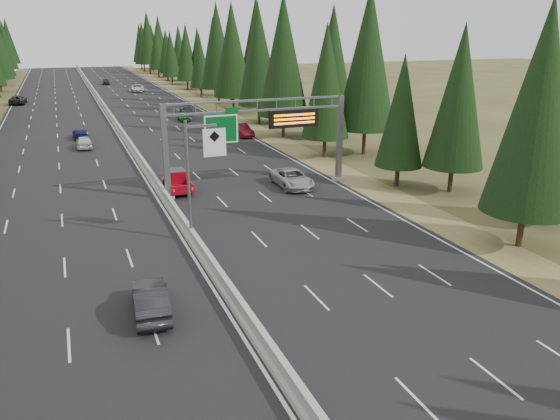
{
  "coord_description": "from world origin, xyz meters",
  "views": [
    {
      "loc": [
        -7.06,
        -8.74,
        13.53
      ],
      "look_at": [
        4.38,
        20.0,
        3.21
      ],
      "focal_mm": 35.0,
      "sensor_mm": 36.0,
      "label": 1
    }
  ],
  "objects": [
    {
      "name": "road",
      "position": [
        0.0,
        80.0,
        0.04
      ],
      "size": [
        32.0,
        260.0,
        0.08
      ],
      "primitive_type": "cube",
      "color": "black",
      "rests_on": "ground"
    },
    {
      "name": "shoulder_right",
      "position": [
        17.8,
        80.0,
        0.03
      ],
      "size": [
        3.6,
        260.0,
        0.06
      ],
      "primitive_type": "cube",
      "color": "olive",
      "rests_on": "ground"
    },
    {
      "name": "median_barrier",
      "position": [
        0.0,
        80.0,
        0.41
      ],
      "size": [
        0.7,
        260.0,
        0.85
      ],
      "color": "gray",
      "rests_on": "road"
    },
    {
      "name": "sign_gantry",
      "position": [
        8.92,
        34.88,
        5.27
      ],
      "size": [
        16.75,
        0.98,
        7.8
      ],
      "color": "slate",
      "rests_on": "road"
    },
    {
      "name": "hov_sign_pole",
      "position": [
        0.58,
        24.97,
        4.72
      ],
      "size": [
        2.8,
        0.5,
        8.0
      ],
      "color": "slate",
      "rests_on": "road"
    },
    {
      "name": "tree_row_right",
      "position": [
        22.02,
        71.2,
        9.28
      ],
      "size": [
        11.72,
        244.92,
        18.87
      ],
      "color": "black",
      "rests_on": "ground"
    },
    {
      "name": "silver_minivan",
      "position": [
        11.29,
        34.51,
        0.86
      ],
      "size": [
        2.64,
        5.62,
        1.55
      ],
      "primitive_type": "imported",
      "rotation": [
        0.0,
        0.0,
        -0.01
      ],
      "color": "#A4A4A8",
      "rests_on": "road"
    },
    {
      "name": "red_pickup",
      "position": [
        1.5,
        37.41,
        1.01
      ],
      "size": [
        1.84,
        5.15,
        1.68
      ],
      "color": "black",
      "rests_on": "road"
    },
    {
      "name": "car_ahead_green",
      "position": [
        10.16,
        74.46,
        0.76
      ],
      "size": [
        1.94,
        4.12,
        1.36
      ],
      "primitive_type": "imported",
      "rotation": [
        0.0,
        0.0,
        -0.09
      ],
      "color": "#145922",
      "rests_on": "road"
    },
    {
      "name": "car_ahead_dkred",
      "position": [
        14.5,
        59.03,
        0.88
      ],
      "size": [
        2.1,
        4.98,
        1.6
      ],
      "primitive_type": "imported",
      "rotation": [
        0.0,
        0.0,
        0.09
      ],
      "color": "#500B16",
      "rests_on": "road"
    },
    {
      "name": "car_ahead_dkgrey",
      "position": [
        11.92,
        80.45,
        0.77
      ],
      "size": [
        2.35,
        4.9,
        1.38
      ],
      "primitive_type": "imported",
      "rotation": [
        0.0,
        0.0,
        -0.09
      ],
      "color": "black",
      "rests_on": "road"
    },
    {
      "name": "car_ahead_white",
      "position": [
        9.32,
        118.51,
        0.88
      ],
      "size": [
        3.21,
        6.02,
        1.61
      ],
      "primitive_type": "imported",
      "rotation": [
        0.0,
        0.0,
        -0.1
      ],
      "color": "silver",
      "rests_on": "road"
    },
    {
      "name": "car_ahead_far",
      "position": [
        4.13,
        138.55,
        0.79
      ],
      "size": [
        1.88,
        4.27,
        1.43
      ],
      "primitive_type": "imported",
      "rotation": [
        0.0,
        0.0,
        -0.05
      ],
      "color": "black",
      "rests_on": "road"
    },
    {
      "name": "car_onc_near",
      "position": [
        -4.09,
        15.98,
        0.86
      ],
      "size": [
        1.99,
        4.84,
        1.56
      ],
      "primitive_type": "imported",
      "rotation": [
        0.0,
        0.0,
        3.07
      ],
      "color": "black",
      "rests_on": "road"
    },
    {
      "name": "car_onc_blue",
      "position": [
        -5.22,
        65.37,
        0.72
      ],
      "size": [
        1.89,
        4.43,
        1.27
      ],
      "primitive_type": "imported",
      "rotation": [
        0.0,
        0.0,
        3.17
      ],
      "color": "#161E4F",
      "rests_on": "road"
    },
    {
      "name": "car_onc_white",
      "position": [
        -5.07,
        58.82,
        0.81
      ],
      "size": [
        1.8,
        4.31,
        1.46
      ],
      "primitive_type": "imported",
      "rotation": [
        0.0,
        0.0,
        3.12
      ],
      "color": "silver",
      "rests_on": "road"
    },
    {
      "name": "car_onc_far",
      "position": [
        -14.5,
        105.12,
        0.89
      ],
      "size": [
        3.04,
        5.97,
        1.62
      ],
      "primitive_type": "imported",
      "rotation": [
        0.0,
        0.0,
        3.08
      ],
      "color": "black",
      "rests_on": "road"
    }
  ]
}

